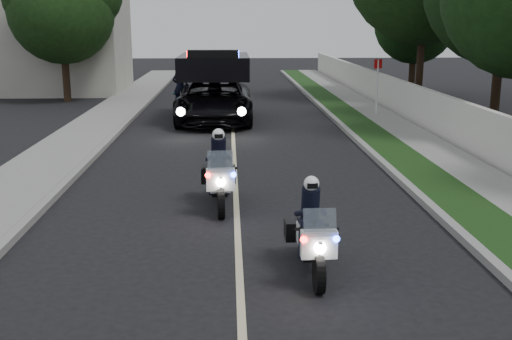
# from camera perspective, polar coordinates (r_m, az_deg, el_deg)

# --- Properties ---
(ground) EXTENTS (120.00, 120.00, 0.00)m
(ground) POSITION_cam_1_polar(r_m,az_deg,el_deg) (10.56, -1.59, -8.12)
(ground) COLOR black
(ground) RESTS_ON ground
(curb_right) EXTENTS (0.20, 60.00, 0.15)m
(curb_right) POSITION_cam_1_polar(r_m,az_deg,el_deg) (20.63, 9.40, 2.61)
(curb_right) COLOR gray
(curb_right) RESTS_ON ground
(grass_verge) EXTENTS (1.20, 60.00, 0.16)m
(grass_verge) POSITION_cam_1_polar(r_m,az_deg,el_deg) (20.78, 11.29, 2.61)
(grass_verge) COLOR #193814
(grass_verge) RESTS_ON ground
(sidewalk_right) EXTENTS (1.40, 60.00, 0.16)m
(sidewalk_right) POSITION_cam_1_polar(r_m,az_deg,el_deg) (21.13, 14.72, 2.61)
(sidewalk_right) COLOR gray
(sidewalk_right) RESTS_ON ground
(property_wall) EXTENTS (0.22, 60.00, 1.50)m
(property_wall) POSITION_cam_1_polar(r_m,az_deg,el_deg) (21.34, 17.40, 4.37)
(property_wall) COLOR beige
(property_wall) RESTS_ON ground
(curb_left) EXTENTS (0.20, 60.00, 0.15)m
(curb_left) POSITION_cam_1_polar(r_m,az_deg,el_deg) (20.57, -13.58, 2.38)
(curb_left) COLOR gray
(curb_left) RESTS_ON ground
(sidewalk_left) EXTENTS (2.00, 60.00, 0.16)m
(sidewalk_left) POSITION_cam_1_polar(r_m,az_deg,el_deg) (20.81, -16.55, 2.33)
(sidewalk_left) COLOR gray
(sidewalk_left) RESTS_ON ground
(building_far) EXTENTS (8.00, 6.00, 7.00)m
(building_far) POSITION_cam_1_polar(r_m,az_deg,el_deg) (37.16, -18.33, 12.16)
(building_far) COLOR #A8A396
(building_far) RESTS_ON ground
(lane_marking) EXTENTS (0.12, 50.00, 0.01)m
(lane_marking) POSITION_cam_1_polar(r_m,az_deg,el_deg) (20.20, -2.07, 2.35)
(lane_marking) COLOR #BFB78C
(lane_marking) RESTS_ON ground
(police_moto_left) EXTENTS (0.79, 2.01, 1.68)m
(police_moto_left) POSITION_cam_1_polar(r_m,az_deg,el_deg) (13.47, -3.35, -3.34)
(police_moto_left) COLOR silver
(police_moto_left) RESTS_ON ground
(police_moto_right) EXTENTS (0.66, 1.83, 1.55)m
(police_moto_right) POSITION_cam_1_polar(r_m,az_deg,el_deg) (10.07, 5.04, -9.29)
(police_moto_right) COLOR silver
(police_moto_right) RESTS_ON ground
(police_suv) EXTENTS (2.97, 6.34, 3.07)m
(police_suv) POSITION_cam_1_polar(r_m,az_deg,el_deg) (25.04, -3.79, 4.47)
(police_suv) COLOR black
(police_suv) RESTS_ON ground
(bicycle) EXTENTS (0.70, 1.78, 0.92)m
(bicycle) POSITION_cam_1_polar(r_m,az_deg,el_deg) (27.78, -6.88, 5.29)
(bicycle) COLOR black
(bicycle) RESTS_ON ground
(cyclist) EXTENTS (0.71, 0.51, 1.86)m
(cyclist) POSITION_cam_1_polar(r_m,az_deg,el_deg) (27.78, -6.88, 5.29)
(cyclist) COLOR black
(cyclist) RESTS_ON ground
(sign_post) EXTENTS (0.50, 0.50, 2.47)m
(sign_post) POSITION_cam_1_polar(r_m,az_deg,el_deg) (26.57, 10.91, 4.77)
(sign_post) COLOR #A51C0B
(sign_post) RESTS_ON ground
(tree_right_c) EXTENTS (6.60, 6.60, 10.10)m
(tree_right_c) POSITION_cam_1_polar(r_m,az_deg,el_deg) (26.44, 20.89, 4.09)
(tree_right_c) COLOR black
(tree_right_c) RESTS_ON ground
(tree_right_d) EXTENTS (8.28, 8.28, 12.80)m
(tree_right_d) POSITION_cam_1_polar(r_m,az_deg,el_deg) (32.47, 14.60, 6.12)
(tree_right_d) COLOR #1D3F15
(tree_right_d) RESTS_ON ground
(tree_right_e) EXTENTS (5.80, 5.80, 7.43)m
(tree_right_e) POSITION_cam_1_polar(r_m,az_deg,el_deg) (36.41, 14.00, 6.90)
(tree_right_e) COLOR #143510
(tree_right_e) RESTS_ON ground
(tree_left_near) EXTENTS (5.35, 5.35, 8.57)m
(tree_left_near) POSITION_cam_1_polar(r_m,az_deg,el_deg) (32.71, -16.85, 6.03)
(tree_left_near) COLOR #193812
(tree_left_near) RESTS_ON ground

